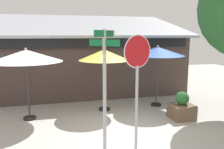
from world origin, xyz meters
TOP-DOWN VIEW (x-y plane):
  - ground_plane at (0.00, 0.00)m, footprint 28.00×28.00m
  - cafe_building at (-0.09, 5.94)m, footprint 9.74×5.27m
  - street_sign_post at (-0.83, -1.14)m, footprint 0.67×0.68m
  - stop_sign at (-0.09, -1.46)m, footprint 0.76×0.27m
  - patio_umbrella_ivory_left at (-2.90, 1.84)m, footprint 2.48×2.48m
  - patio_umbrella_mustard_center at (-0.09, 2.19)m, footprint 1.97×1.97m
  - patio_umbrella_royal_blue_right at (2.18, 2.22)m, footprint 2.19×2.19m
  - sidewalk_planter at (2.38, 0.54)m, footprint 0.78×0.78m

SIDE VIEW (x-z plane):
  - ground_plane at x=0.00m, z-range -0.10..0.00m
  - sidewalk_planter at x=2.38m, z-range -0.10..0.89m
  - cafe_building at x=-0.09m, z-range -0.49..3.66m
  - street_sign_post at x=-0.83m, z-range 0.34..3.45m
  - stop_sign at x=-0.09m, z-range 0.60..3.59m
  - patio_umbrella_mustard_center at x=-0.09m, z-range 0.94..3.43m
  - patio_umbrella_ivory_left at x=-2.90m, z-range 0.98..3.53m
  - patio_umbrella_royal_blue_right at x=2.18m, z-range 1.01..3.56m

